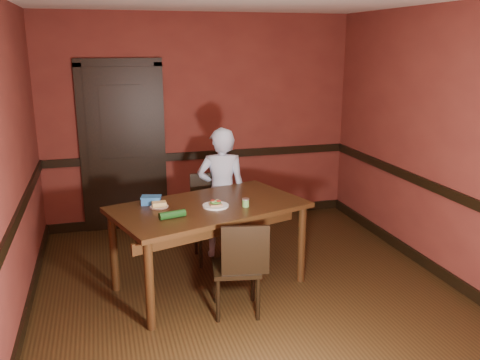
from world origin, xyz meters
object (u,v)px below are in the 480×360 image
sauce_jar (246,203)px  food_tub (151,200)px  sandwich_plate (216,205)px  chair_near (236,266)px  cheese_saucer (159,205)px  person (222,193)px  chair_far (215,219)px  dining_table (209,246)px

sauce_jar → food_tub: bearing=159.6°
sandwich_plate → chair_near: bearing=-81.8°
sandwich_plate → cheese_saucer: 0.53m
person → sauce_jar: size_ratio=18.27×
sandwich_plate → sauce_jar: size_ratio=3.08×
chair_far → person: 0.29m
chair_far → sandwich_plate: 0.78m
chair_near → cheese_saucer: size_ratio=5.03×
food_tub → dining_table: bearing=-4.7°
sandwich_plate → cheese_saucer: bearing=166.9°
dining_table → cheese_saucer: bearing=155.5°
cheese_saucer → food_tub: food_tub is taller
cheese_saucer → person: bearing=40.5°
chair_far → sandwich_plate: bearing=-99.2°
sauce_jar → cheese_saucer: size_ratio=0.46×
sauce_jar → food_tub: (-0.85, 0.31, -0.00)m
chair_far → chair_near: (-0.07, -1.15, -0.04)m
dining_table → chair_far: size_ratio=1.89×
chair_near → person: person is taller
chair_near → food_tub: 1.06m
person → food_tub: 0.98m
cheese_saucer → dining_table: bearing=-6.7°
person → food_tub: bearing=43.1°
dining_table → sauce_jar: (0.33, -0.14, 0.46)m
person → sandwich_plate: 0.81m
chair_near → cheese_saucer: cheese_saucer is taller
chair_near → person: 1.30m
food_tub → chair_near: bearing=-34.8°
sandwich_plate → cheese_saucer: sandwich_plate is taller
sandwich_plate → sauce_jar: bearing=-15.6°
dining_table → chair_near: 0.56m
chair_far → sauce_jar: 0.86m
chair_near → sandwich_plate: size_ratio=3.52×
chair_far → cheese_saucer: bearing=-137.2°
person → sauce_jar: 0.86m
dining_table → sandwich_plate: (0.05, -0.07, 0.43)m
chair_near → person: (0.17, 1.25, 0.30)m
sandwich_plate → sauce_jar: sauce_jar is taller
chair_near → person: bearing=-88.0°
chair_far → sauce_jar: size_ratio=11.81×
sauce_jar → cheese_saucer: bearing=166.0°
dining_table → chair_near: bearing=-95.3°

